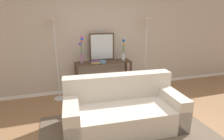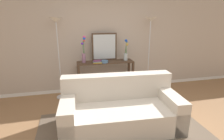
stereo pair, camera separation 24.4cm
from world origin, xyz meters
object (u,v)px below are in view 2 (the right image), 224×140
floor_lamp_left (57,36)px  fruit_bowl (105,61)px  floor_lamp_right (150,34)px  book_stack (97,62)px  couch (120,110)px  vase_tall_flowers (84,51)px  console_table (106,72)px  vase_short_flowers (126,52)px  wall_mirror (104,47)px  book_row_under_console (89,93)px

floor_lamp_left → fruit_bowl: size_ratio=10.78×
floor_lamp_right → book_stack: size_ratio=8.47×
couch → vase_tall_flowers: bearing=108.0°
console_table → vase_tall_flowers: vase_tall_flowers is taller
vase_tall_flowers → book_stack: (0.29, -0.13, -0.24)m
vase_short_flowers → couch: bearing=-110.8°
book_stack → console_table: bearing=26.9°
wall_mirror → fruit_bowl: size_ratio=3.87×
couch → book_stack: (-0.19, 1.35, 0.57)m
wall_mirror → book_row_under_console: wall_mirror is taller
wall_mirror → fruit_bowl: bearing=-101.3°
couch → console_table: 1.49m
vase_short_flowers → fruit_bowl: bearing=-167.0°
vase_short_flowers → book_row_under_console: bearing=-179.2°
floor_lamp_left → book_row_under_console: bearing=-0.6°
vase_tall_flowers → fruit_bowl: bearing=-16.5°
console_table → book_stack: 0.38m
console_table → book_row_under_console: console_table is taller
couch → book_row_under_console: bearing=105.2°
vase_tall_flowers → book_row_under_console: size_ratio=2.42×
book_stack → floor_lamp_left: bearing=172.2°
couch → floor_lamp_right: 2.22m
wall_mirror → floor_lamp_left: bearing=-172.3°
console_table → fruit_bowl: bearing=-110.4°
couch → book_row_under_console: size_ratio=7.93×
vase_tall_flowers → vase_short_flowers: 1.05m
vase_tall_flowers → book_stack: vase_tall_flowers is taller
book_row_under_console → book_stack: bearing=-28.3°
vase_short_flowers → book_row_under_console: size_ratio=1.99×
console_table → floor_lamp_left: (-1.09, 0.01, 0.89)m
book_stack → book_row_under_console: book_stack is taller
couch → wall_mirror: size_ratio=3.08×
floor_lamp_left → floor_lamp_right: size_ratio=1.00×
floor_lamp_left → vase_tall_flowers: size_ratio=2.97×
couch → floor_lamp_left: bearing=125.8°
couch → fruit_bowl: fruit_bowl is taller
couch → fruit_bowl: bearing=90.5°
console_table → vase_short_flowers: vase_short_flowers is taller
couch → fruit_bowl: 1.46m
couch → console_table: bearing=88.8°
console_table → floor_lamp_left: floor_lamp_left is taller
couch → floor_lamp_right: size_ratio=1.10×
vase_tall_flowers → book_row_under_console: 1.07m
book_row_under_console → floor_lamp_left: bearing=179.4°
vase_tall_flowers → wall_mirror: bearing=14.6°
couch → vase_short_flowers: vase_short_flowers is taller
book_stack → book_row_under_console: (-0.21, 0.11, -0.82)m
vase_tall_flowers → floor_lamp_right: bearing=-0.4°
floor_lamp_left → floor_lamp_right: bearing=0.0°
vase_short_flowers → wall_mirror: bearing=164.5°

